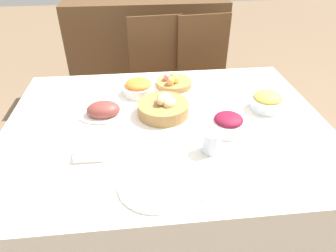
{
  "coord_description": "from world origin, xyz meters",
  "views": [
    {
      "loc": [
        -0.12,
        -1.21,
        1.54
      ],
      "look_at": [
        -0.0,
        -0.09,
        0.76
      ],
      "focal_mm": 32.0,
      "sensor_mm": 36.0,
      "label": 1
    }
  ],
  "objects_px": {
    "spoon": "(206,181)",
    "sideboard": "(147,50)",
    "fork": "(111,189)",
    "drinking_cup": "(211,142)",
    "chair_far_center": "(159,79)",
    "egg_basket": "(173,82)",
    "beet_salad_bowl": "(228,124)",
    "butter_dish": "(91,154)",
    "bread_basket": "(164,107)",
    "knife": "(198,182)",
    "carrot_bowl": "(138,87)",
    "dinner_plate": "(155,185)",
    "pineapple_bowl": "(267,101)",
    "ham_platter": "(103,111)",
    "chair_far_right": "(206,77)"
  },
  "relations": [
    {
      "from": "spoon",
      "to": "sideboard",
      "type": "bearing_deg",
      "value": 92.92
    },
    {
      "from": "fork",
      "to": "drinking_cup",
      "type": "height_order",
      "value": "drinking_cup"
    },
    {
      "from": "chair_far_center",
      "to": "drinking_cup",
      "type": "distance_m",
      "value": 1.22
    },
    {
      "from": "egg_basket",
      "to": "beet_salad_bowl",
      "type": "xyz_separation_m",
      "value": [
        0.19,
        -0.49,
        0.02
      ]
    },
    {
      "from": "egg_basket",
      "to": "butter_dish",
      "type": "xyz_separation_m",
      "value": [
        -0.42,
        -0.61,
        -0.01
      ]
    },
    {
      "from": "bread_basket",
      "to": "beet_salad_bowl",
      "type": "bearing_deg",
      "value": -33.27
    },
    {
      "from": "beet_salad_bowl",
      "to": "knife",
      "type": "relative_size",
      "value": 0.82
    },
    {
      "from": "chair_far_center",
      "to": "egg_basket",
      "type": "bearing_deg",
      "value": -90.62
    },
    {
      "from": "bread_basket",
      "to": "spoon",
      "type": "distance_m",
      "value": 0.51
    },
    {
      "from": "drinking_cup",
      "to": "spoon",
      "type": "bearing_deg",
      "value": -107.06
    },
    {
      "from": "sideboard",
      "to": "beet_salad_bowl",
      "type": "height_order",
      "value": "sideboard"
    },
    {
      "from": "carrot_bowl",
      "to": "fork",
      "type": "height_order",
      "value": "carrot_bowl"
    },
    {
      "from": "fork",
      "to": "knife",
      "type": "bearing_deg",
      "value": 0.5
    },
    {
      "from": "sideboard",
      "to": "drinking_cup",
      "type": "relative_size",
      "value": 15.82
    },
    {
      "from": "carrot_bowl",
      "to": "dinner_plate",
      "type": "height_order",
      "value": "carrot_bowl"
    },
    {
      "from": "fork",
      "to": "pineapple_bowl",
      "type": "bearing_deg",
      "value": 32.63
    },
    {
      "from": "ham_platter",
      "to": "beet_salad_bowl",
      "type": "bearing_deg",
      "value": -19.43
    },
    {
      "from": "fork",
      "to": "spoon",
      "type": "height_order",
      "value": "same"
    },
    {
      "from": "chair_far_right",
      "to": "spoon",
      "type": "xyz_separation_m",
      "value": [
        -0.31,
        -1.36,
        0.22
      ]
    },
    {
      "from": "beet_salad_bowl",
      "to": "spoon",
      "type": "height_order",
      "value": "beet_salad_bowl"
    },
    {
      "from": "beet_salad_bowl",
      "to": "knife",
      "type": "distance_m",
      "value": 0.37
    },
    {
      "from": "bread_basket",
      "to": "spoon",
      "type": "xyz_separation_m",
      "value": [
        0.11,
        -0.5,
        -0.04
      ]
    },
    {
      "from": "sideboard",
      "to": "ham_platter",
      "type": "xyz_separation_m",
      "value": [
        -0.29,
        -1.6,
        0.27
      ]
    },
    {
      "from": "bread_basket",
      "to": "ham_platter",
      "type": "distance_m",
      "value": 0.3
    },
    {
      "from": "bread_basket",
      "to": "carrot_bowl",
      "type": "distance_m",
      "value": 0.26
    },
    {
      "from": "sideboard",
      "to": "drinking_cup",
      "type": "distance_m",
      "value": 1.97
    },
    {
      "from": "ham_platter",
      "to": "spoon",
      "type": "xyz_separation_m",
      "value": [
        0.42,
        -0.52,
        -0.02
      ]
    },
    {
      "from": "pineapple_bowl",
      "to": "butter_dish",
      "type": "distance_m",
      "value": 0.92
    },
    {
      "from": "knife",
      "to": "spoon",
      "type": "relative_size",
      "value": 1.0
    },
    {
      "from": "drinking_cup",
      "to": "knife",
      "type": "bearing_deg",
      "value": -115.41
    },
    {
      "from": "chair_far_center",
      "to": "butter_dish",
      "type": "xyz_separation_m",
      "value": [
        -0.37,
        -1.16,
        0.23
      ]
    },
    {
      "from": "egg_basket",
      "to": "carrot_bowl",
      "type": "height_order",
      "value": "carrot_bowl"
    },
    {
      "from": "pineapple_bowl",
      "to": "knife",
      "type": "distance_m",
      "value": 0.67
    },
    {
      "from": "chair_far_center",
      "to": "pineapple_bowl",
      "type": "bearing_deg",
      "value": -65.57
    },
    {
      "from": "bread_basket",
      "to": "egg_basket",
      "type": "bearing_deg",
      "value": 74.15
    },
    {
      "from": "bread_basket",
      "to": "egg_basket",
      "type": "distance_m",
      "value": 0.32
    },
    {
      "from": "spoon",
      "to": "fork",
      "type": "bearing_deg",
      "value": 179.5
    },
    {
      "from": "bread_basket",
      "to": "ham_platter",
      "type": "bearing_deg",
      "value": 175.93
    },
    {
      "from": "spoon",
      "to": "butter_dish",
      "type": "xyz_separation_m",
      "value": [
        -0.45,
        0.2,
        0.01
      ]
    },
    {
      "from": "butter_dish",
      "to": "pineapple_bowl",
      "type": "bearing_deg",
      "value": 18.73
    },
    {
      "from": "chair_far_right",
      "to": "drinking_cup",
      "type": "height_order",
      "value": "chair_far_right"
    },
    {
      "from": "bread_basket",
      "to": "fork",
      "type": "bearing_deg",
      "value": -116.06
    },
    {
      "from": "pineapple_bowl",
      "to": "butter_dish",
      "type": "relative_size",
      "value": 1.27
    },
    {
      "from": "egg_basket",
      "to": "butter_dish",
      "type": "distance_m",
      "value": 0.74
    },
    {
      "from": "chair_far_right",
      "to": "drinking_cup",
      "type": "relative_size",
      "value": 10.11
    },
    {
      "from": "beet_salad_bowl",
      "to": "dinner_plate",
      "type": "distance_m",
      "value": 0.48
    },
    {
      "from": "egg_basket",
      "to": "pineapple_bowl",
      "type": "height_order",
      "value": "pineapple_bowl"
    },
    {
      "from": "sideboard",
      "to": "egg_basket",
      "type": "relative_size",
      "value": 7.14
    },
    {
      "from": "chair_far_center",
      "to": "drinking_cup",
      "type": "relative_size",
      "value": 10.11
    },
    {
      "from": "ham_platter",
      "to": "knife",
      "type": "relative_size",
      "value": 1.36
    }
  ]
}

